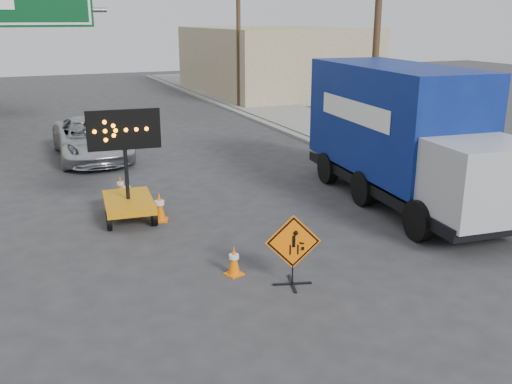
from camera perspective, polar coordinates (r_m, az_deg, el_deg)
ground at (r=10.99m, az=5.71°, el=-11.88°), size 100.00×100.00×0.00m
curb_right at (r=26.77m, az=3.83°, el=5.75°), size 0.40×60.00×0.12m
sidewalk_right at (r=27.87m, az=8.08°, el=6.10°), size 4.00×60.00×0.15m
building_right_far at (r=42.38m, az=1.67°, el=13.01°), size 10.00×14.00×4.60m
highway_gantry at (r=26.33m, az=-23.37°, el=15.24°), size 6.18×0.38×6.90m
utility_pole_near at (r=22.37m, az=11.99°, el=15.14°), size 1.80×0.26×9.00m
utility_pole_far at (r=34.80m, az=-1.77°, el=16.06°), size 1.80×0.26×9.00m
construction_sign at (r=11.66m, az=3.72°, el=-5.64°), size 1.11×0.80×1.53m
arrow_board at (r=15.87m, az=-12.68°, el=-0.32°), size 1.91×2.23×3.02m
pickup_truck at (r=23.15m, az=-16.09°, el=5.15°), size 2.64×5.66×1.57m
box_truck at (r=17.18m, az=14.40°, el=4.79°), size 3.30×8.59×3.98m
cone_a at (r=12.27m, az=-2.22°, el=-6.84°), size 0.43×0.43×0.66m
cone_b at (r=15.62m, az=-9.63°, el=-1.45°), size 0.52×0.52×0.81m
cone_c at (r=17.37m, az=-12.80°, el=0.10°), size 0.46×0.46×0.71m
cone_d at (r=17.99m, az=-13.39°, el=0.56°), size 0.42×0.42×0.67m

